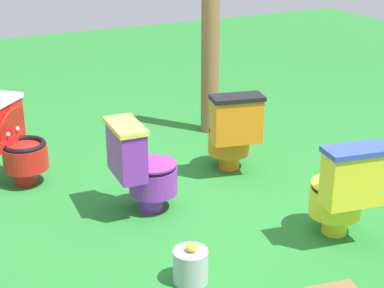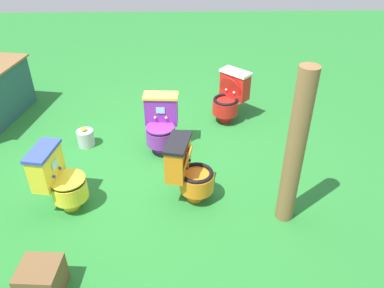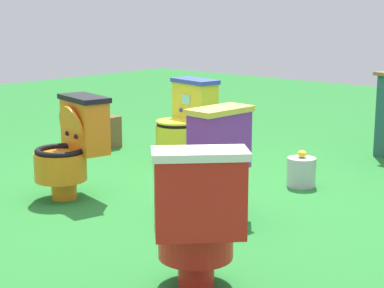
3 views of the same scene
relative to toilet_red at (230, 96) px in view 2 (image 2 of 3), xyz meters
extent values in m
plane|color=#26752D|center=(-1.03, 1.09, -0.37)|extent=(14.00, 14.00, 0.00)
cylinder|color=red|center=(-0.05, 0.05, -0.30)|extent=(0.25, 0.25, 0.14)
cylinder|color=red|center=(-0.07, 0.06, -0.13)|extent=(0.52, 0.52, 0.20)
torus|color=black|center=(-0.07, 0.06, -0.02)|extent=(0.50, 0.50, 0.04)
cylinder|color=white|center=(-0.07, 0.06, -0.07)|extent=(0.34, 0.34, 0.01)
cube|color=red|center=(0.08, -0.07, 0.13)|extent=(0.42, 0.43, 0.37)
cube|color=white|center=(0.08, -0.07, 0.33)|extent=(0.45, 0.46, 0.04)
cube|color=#8CE0E5|center=(0.00, 0.00, 0.18)|extent=(0.08, 0.09, 0.08)
cylinder|color=red|center=(0.00, 0.00, 0.12)|extent=(0.31, 0.32, 0.35)
sphere|color=white|center=(-0.05, -0.05, 0.08)|extent=(0.04, 0.04, 0.04)
sphere|color=white|center=(0.05, 0.05, 0.08)|extent=(0.04, 0.04, 0.04)
cylinder|color=purple|center=(-0.81, 0.95, -0.30)|extent=(0.19, 0.19, 0.14)
cylinder|color=purple|center=(-0.83, 0.96, -0.13)|extent=(0.39, 0.39, 0.20)
torus|color=black|center=(-0.83, 0.96, -0.02)|extent=(0.37, 0.37, 0.04)
cylinder|color=#EACC4C|center=(-0.83, 0.96, -0.07)|extent=(0.25, 0.25, 0.01)
cube|color=purple|center=(-0.63, 0.94, 0.13)|extent=(0.21, 0.42, 0.37)
cube|color=#EACC4C|center=(-0.63, 0.94, 0.33)|extent=(0.24, 0.45, 0.04)
cube|color=#8CE0E5|center=(-0.73, 0.95, 0.18)|extent=(0.01, 0.11, 0.08)
cylinder|color=purple|center=(-0.83, 0.96, 0.00)|extent=(0.38, 0.38, 0.02)
sphere|color=#EACC4C|center=(-0.74, 0.88, 0.08)|extent=(0.04, 0.04, 0.04)
sphere|color=#EACC4C|center=(-0.73, 1.02, 0.08)|extent=(0.04, 0.04, 0.04)
cylinder|color=orange|center=(-1.74, 0.55, -0.30)|extent=(0.22, 0.22, 0.14)
cylinder|color=orange|center=(-1.74, 0.53, -0.13)|extent=(0.44, 0.44, 0.20)
torus|color=black|center=(-1.74, 0.53, -0.02)|extent=(0.42, 0.42, 0.04)
cylinder|color=black|center=(-1.74, 0.53, -0.07)|extent=(0.29, 0.29, 0.01)
cube|color=orange|center=(-1.70, 0.73, 0.13)|extent=(0.44, 0.28, 0.37)
cube|color=black|center=(-1.70, 0.73, 0.33)|extent=(0.47, 0.30, 0.04)
cube|color=#8CE0E5|center=(-1.72, 0.63, 0.18)|extent=(0.11, 0.03, 0.08)
cylinder|color=orange|center=(-1.72, 0.63, 0.12)|extent=(0.36, 0.17, 0.35)
sphere|color=black|center=(-1.65, 0.61, 0.08)|extent=(0.04, 0.04, 0.04)
sphere|color=black|center=(-1.79, 0.64, 0.08)|extent=(0.04, 0.04, 0.04)
cylinder|color=yellow|center=(-1.84, 1.88, -0.30)|extent=(0.21, 0.21, 0.14)
cylinder|color=yellow|center=(-1.84, 1.86, -0.13)|extent=(0.43, 0.43, 0.20)
torus|color=black|center=(-1.84, 1.86, -0.02)|extent=(0.41, 0.41, 0.04)
cylinder|color=#3347B2|center=(-1.84, 1.86, -0.07)|extent=(0.28, 0.28, 0.01)
cube|color=yellow|center=(-1.81, 2.06, 0.13)|extent=(0.44, 0.26, 0.37)
cube|color=#3347B2|center=(-1.81, 2.06, 0.33)|extent=(0.46, 0.28, 0.04)
cube|color=#8CE0E5|center=(-1.83, 1.96, 0.18)|extent=(0.11, 0.03, 0.08)
cylinder|color=yellow|center=(-1.84, 1.86, 0.00)|extent=(0.42, 0.42, 0.02)
sphere|color=#3347B2|center=(-1.76, 1.94, 0.08)|extent=(0.04, 0.04, 0.04)
sphere|color=#3347B2|center=(-1.90, 1.96, 0.08)|extent=(0.04, 0.04, 0.04)
cylinder|color=brown|center=(-2.04, -0.37, 0.46)|extent=(0.18, 0.18, 1.66)
cube|color=brown|center=(-2.89, 1.86, -0.22)|extent=(0.34, 0.36, 0.30)
cylinder|color=#B7B7BF|center=(-0.65, 1.96, -0.26)|extent=(0.22, 0.22, 0.22)
ellipsoid|color=yellow|center=(-0.65, 1.97, -0.12)|extent=(0.07, 0.05, 0.05)
ellipsoid|color=yellow|center=(-0.65, 1.96, -0.12)|extent=(0.07, 0.05, 0.05)
ellipsoid|color=yellow|center=(-0.65, 1.96, -0.12)|extent=(0.07, 0.05, 0.05)
camera|label=1|loc=(0.82, 4.87, 1.86)|focal=57.56mm
camera|label=2|loc=(-4.97, 0.66, 2.49)|focal=36.23mm
camera|label=3|loc=(1.95, -2.26, 0.99)|focal=61.82mm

